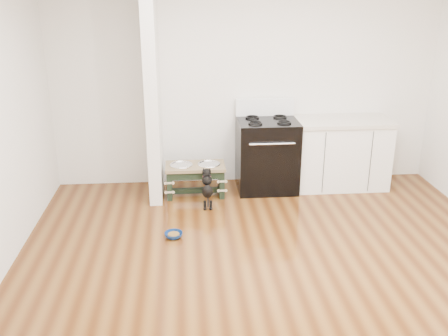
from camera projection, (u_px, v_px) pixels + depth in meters
ground at (277, 278)px, 4.58m from camera, size 5.00×5.00×0.00m
room_shell at (284, 105)px, 4.02m from camera, size 5.00×5.00×5.00m
partition_wall at (152, 90)px, 5.98m from camera, size 0.15×0.80×2.70m
oven_range at (267, 154)px, 6.45m from camera, size 0.76×0.69×1.14m
cabinet_run at (340, 153)px, 6.55m from camera, size 1.24×0.64×0.91m
dog_feeder at (195, 174)px, 6.29m from camera, size 0.75×0.40×0.42m
puppy at (207, 187)px, 5.99m from camera, size 0.13×0.38×0.45m
floor_bowl at (174, 235)px, 5.30m from camera, size 0.25×0.25×0.06m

